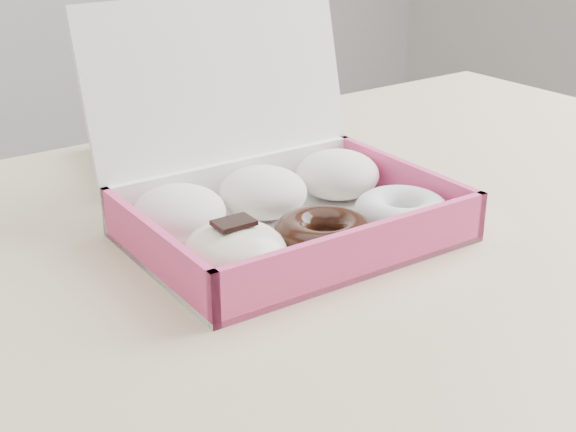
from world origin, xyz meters
TOP-DOWN VIEW (x-y plane):
  - table at (0.00, 0.00)m, footprint 1.20×0.80m
  - donut_box at (-0.11, 0.00)m, footprint 0.32×0.28m
  - newspapers at (-0.06, 0.25)m, footprint 0.28×0.24m

SIDE VIEW (x-z plane):
  - table at x=0.00m, z-range 0.30..1.05m
  - newspapers at x=-0.06m, z-range 0.75..0.79m
  - donut_box at x=-0.11m, z-range 0.67..0.90m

